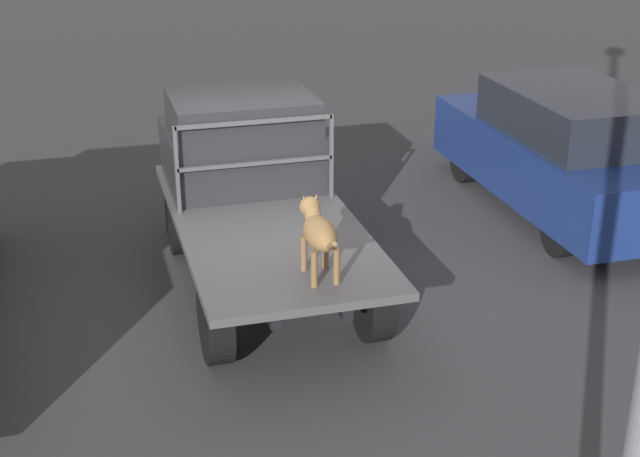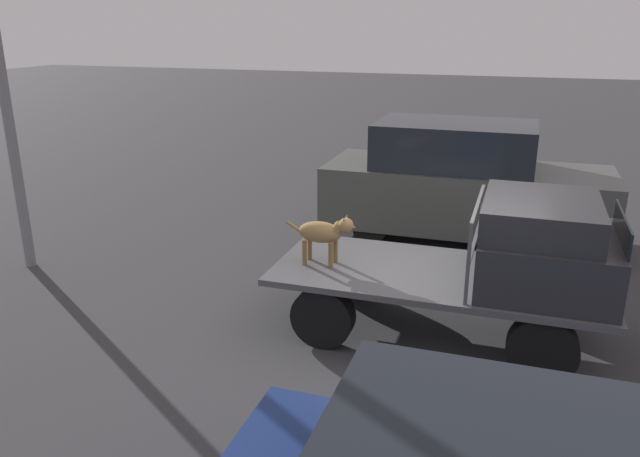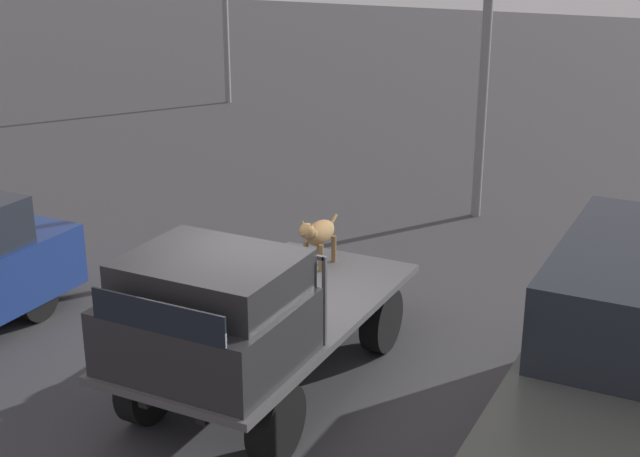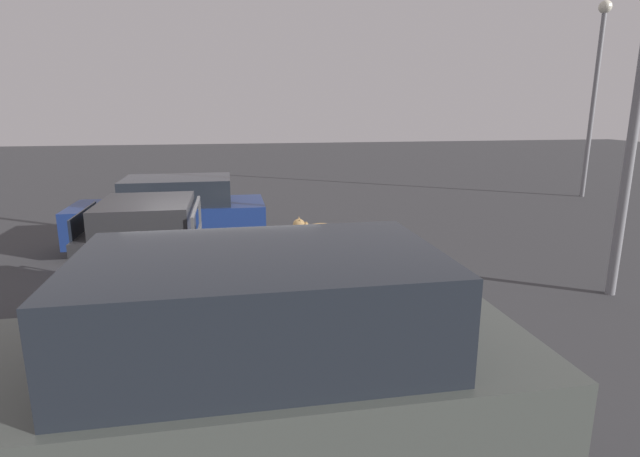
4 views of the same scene
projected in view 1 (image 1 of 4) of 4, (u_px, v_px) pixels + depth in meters
name	position (u px, v px, depth m)	size (l,w,h in m)	color
ground_plane	(267.00, 290.00, 9.57)	(80.00, 80.00, 0.00)	#38383A
flatbed_truck	(266.00, 239.00, 9.34)	(4.06, 1.83, 0.83)	black
truck_cab	(241.00, 140.00, 10.12)	(1.51, 1.71, 1.04)	#28282B
truck_headboard	(255.00, 150.00, 9.37)	(0.04, 1.71, 0.94)	#4C4C4F
dog	(318.00, 231.00, 7.87)	(0.93, 0.27, 0.68)	brown
parked_sedan	(565.00, 150.00, 11.40)	(4.29, 1.74, 1.65)	black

